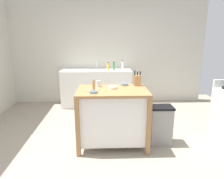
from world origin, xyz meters
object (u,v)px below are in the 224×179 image
(knife_block, at_px, (137,80))
(pepper_grinder, at_px, (94,85))
(drinking_cup, at_px, (99,84))
(bottle_hand_soap, at_px, (123,65))
(bottle_spray_cleaner, at_px, (114,66))
(bowl_ceramic_small, at_px, (93,92))
(bowl_stoneware_deep, at_px, (113,87))
(bottle_dish_soap, at_px, (108,66))
(bowl_ceramic_wide, at_px, (124,84))
(kitchen_island, at_px, (112,114))
(trash_bin, at_px, (160,125))
(sink_faucet, at_px, (96,65))

(knife_block, height_order, pepper_grinder, knife_block)
(drinking_cup, distance_m, bottle_hand_soap, 1.91)
(pepper_grinder, relative_size, bottle_spray_cleaner, 0.86)
(bowl_ceramic_small, xyz_separation_m, bottle_spray_cleaner, (0.39, 2.11, 0.08))
(bowl_stoneware_deep, height_order, bottle_hand_soap, bottle_hand_soap)
(bowl_ceramic_small, distance_m, pepper_grinder, 0.15)
(pepper_grinder, distance_m, bottle_hand_soap, 2.16)
(drinking_cup, height_order, bottle_spray_cleaner, bottle_spray_cleaner)
(pepper_grinder, bearing_deg, bottle_dish_soap, 83.09)
(bowl_stoneware_deep, xyz_separation_m, bowl_ceramic_wide, (0.20, 0.22, -0.00))
(kitchen_island, distance_m, bottle_hand_soap, 2.10)
(bowl_stoneware_deep, xyz_separation_m, pepper_grinder, (-0.28, -0.10, 0.06))
(bowl_stoneware_deep, relative_size, bowl_ceramic_wide, 1.01)
(kitchen_island, distance_m, bowl_ceramic_wide, 0.54)
(bowl_ceramic_wide, bearing_deg, trash_bin, -23.44)
(drinking_cup, height_order, bottle_hand_soap, bottle_hand_soap)
(knife_block, relative_size, bottle_hand_soap, 1.05)
(bottle_hand_soap, bearing_deg, bowl_stoneware_deep, -99.51)
(bowl_stoneware_deep, xyz_separation_m, bottle_hand_soap, (0.33, 1.96, 0.08))
(knife_block, distance_m, bottle_hand_soap, 1.76)
(kitchen_island, xyz_separation_m, bowl_stoneware_deep, (0.00, 0.05, 0.43))
(bowl_ceramic_wide, height_order, bottle_hand_soap, bottle_hand_soap)
(kitchen_island, height_order, drinking_cup, drinking_cup)
(kitchen_island, distance_m, bottle_spray_cleaner, 1.98)
(bottle_spray_cleaner, bearing_deg, sink_faucet, 151.56)
(bottle_dish_soap, bearing_deg, bottle_hand_soap, -0.24)
(knife_block, height_order, bowl_stoneware_deep, knife_block)
(trash_bin, bearing_deg, bottle_spray_cleaner, 109.30)
(bowl_ceramic_wide, bearing_deg, drinking_cup, -168.86)
(bowl_ceramic_small, height_order, sink_faucet, sink_faucet)
(drinking_cup, bearing_deg, bowl_ceramic_small, -99.84)
(pepper_grinder, xyz_separation_m, bottle_hand_soap, (0.61, 2.07, 0.02))
(pepper_grinder, distance_m, bottle_spray_cleaner, 2.01)
(bowl_ceramic_wide, xyz_separation_m, trash_bin, (0.58, -0.25, -0.62))
(bowl_ceramic_wide, relative_size, bottle_spray_cleaner, 0.60)
(bottle_spray_cleaner, bearing_deg, bowl_stoneware_deep, -93.35)
(bowl_ceramic_wide, bearing_deg, kitchen_island, -127.16)
(bowl_ceramic_wide, bearing_deg, pepper_grinder, -146.41)
(drinking_cup, bearing_deg, bowl_stoneware_deep, -31.46)
(bowl_ceramic_small, relative_size, drinking_cup, 1.19)
(sink_faucet, bearing_deg, bowl_ceramic_wide, -74.54)
(kitchen_island, xyz_separation_m, bowl_ceramic_wide, (0.20, 0.27, 0.43))
(trash_bin, relative_size, bottle_hand_soap, 2.65)
(drinking_cup, height_order, pepper_grinder, pepper_grinder)
(sink_faucet, bearing_deg, bowl_stoneware_deep, -81.30)
(bowl_ceramic_wide, bearing_deg, knife_block, -3.52)
(sink_faucet, bearing_deg, kitchen_island, -81.58)
(bottle_spray_cleaner, height_order, bottle_dish_soap, bottle_spray_cleaner)
(knife_block, distance_m, bowl_ceramic_small, 0.83)
(pepper_grinder, distance_m, sink_faucet, 2.20)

